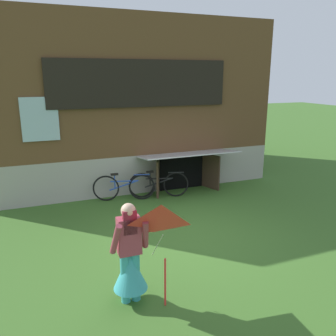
{
  "coord_description": "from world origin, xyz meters",
  "views": [
    {
      "loc": [
        -2.85,
        -6.34,
        3.35
      ],
      "look_at": [
        -0.19,
        0.48,
        1.4
      ],
      "focal_mm": 37.2,
      "sensor_mm": 36.0,
      "label": 1
    }
  ],
  "objects_px": {
    "kite": "(161,232)",
    "person": "(130,261)",
    "bicycle_blue": "(124,187)",
    "bicycle_black": "(159,184)"
  },
  "relations": [
    {
      "from": "kite",
      "to": "person",
      "type": "bearing_deg",
      "value": 123.59
    },
    {
      "from": "person",
      "to": "bicycle_blue",
      "type": "distance_m",
      "value": 4.52
    },
    {
      "from": "kite",
      "to": "bicycle_blue",
      "type": "bearing_deg",
      "value": 81.91
    },
    {
      "from": "person",
      "to": "bicycle_black",
      "type": "distance_m",
      "value": 4.75
    },
    {
      "from": "kite",
      "to": "bicycle_blue",
      "type": "height_order",
      "value": "kite"
    },
    {
      "from": "person",
      "to": "kite",
      "type": "xyz_separation_m",
      "value": [
        0.32,
        -0.49,
        0.64
      ]
    },
    {
      "from": "person",
      "to": "kite",
      "type": "bearing_deg",
      "value": -45.63
    },
    {
      "from": "bicycle_black",
      "to": "kite",
      "type": "bearing_deg",
      "value": -93.08
    },
    {
      "from": "bicycle_blue",
      "to": "person",
      "type": "bearing_deg",
      "value": -88.12
    },
    {
      "from": "kite",
      "to": "bicycle_black",
      "type": "distance_m",
      "value": 5.15
    }
  ]
}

